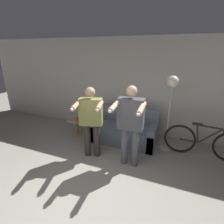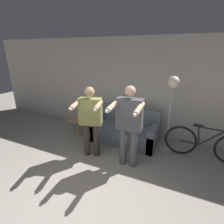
% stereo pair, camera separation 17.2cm
% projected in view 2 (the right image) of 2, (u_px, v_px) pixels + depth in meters
% --- Properties ---
extents(ground_plane, '(16.00, 16.00, 0.00)m').
position_uv_depth(ground_plane, '(69.00, 212.00, 2.58)').
color(ground_plane, gray).
extents(wall_back, '(10.00, 0.05, 2.60)m').
position_uv_depth(wall_back, '(135.00, 88.00, 4.74)').
color(wall_back, beige).
rests_on(wall_back, ground_plane).
extents(couch, '(1.67, 0.81, 0.84)m').
position_uv_depth(couch, '(125.00, 131.00, 4.54)').
color(couch, slate).
rests_on(couch, ground_plane).
extents(person_left, '(0.67, 0.78, 1.57)m').
position_uv_depth(person_left, '(90.00, 118.00, 3.69)').
color(person_left, '#38332D').
rests_on(person_left, ground_plane).
extents(person_right, '(0.59, 0.69, 1.66)m').
position_uv_depth(person_right, '(129.00, 122.00, 3.33)').
color(person_right, '#56565B').
rests_on(person_right, ground_plane).
extents(cat, '(0.42, 0.13, 0.17)m').
position_uv_depth(cat, '(126.00, 104.00, 4.61)').
color(cat, '#3D3833').
rests_on(cat, couch).
extents(floor_lamp, '(0.28, 0.28, 1.76)m').
position_uv_depth(floor_lamp, '(172.00, 91.00, 3.70)').
color(floor_lamp, '#B2B2B7').
rests_on(floor_lamp, ground_plane).
extents(side_table, '(0.40, 0.40, 0.47)m').
position_uv_depth(side_table, '(78.00, 123.00, 4.87)').
color(side_table, '#A38460').
rests_on(side_table, ground_plane).
extents(cup, '(0.07, 0.07, 0.11)m').
position_uv_depth(cup, '(78.00, 118.00, 4.75)').
color(cup, '#B7473D').
rests_on(cup, side_table).
extents(bicycle, '(1.69, 0.07, 0.78)m').
position_uv_depth(bicycle, '(205.00, 144.00, 3.73)').
color(bicycle, black).
rests_on(bicycle, ground_plane).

